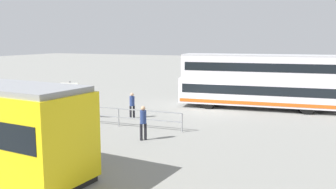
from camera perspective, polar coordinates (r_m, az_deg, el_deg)
The scene contains 6 objects.
ground_plane at distance 26.89m, azimuth 6.24°, elevation -2.41°, with size 160.00×160.00×0.00m, color gray.
double_decker_bus at distance 27.78m, azimuth 13.96°, elevation 1.97°, with size 11.85×3.70×3.95m.
pedestrian_near_railing at distance 24.03m, azimuth -5.52°, elevation -1.41°, with size 0.45×0.45×1.65m.
pedestrian_crossing at distance 18.79m, azimuth -3.82°, elevation -3.98°, with size 0.45×0.45×1.76m.
pedestrian_railing at distance 21.95m, azimuth -7.58°, elevation -2.95°, with size 7.90×0.37×1.08m.
info_sign at distance 24.22m, azimuth -14.76°, elevation 0.25°, with size 1.19×0.30×2.45m.
Camera 1 is at (-7.60, 25.28, 5.10)m, focal length 39.82 mm.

